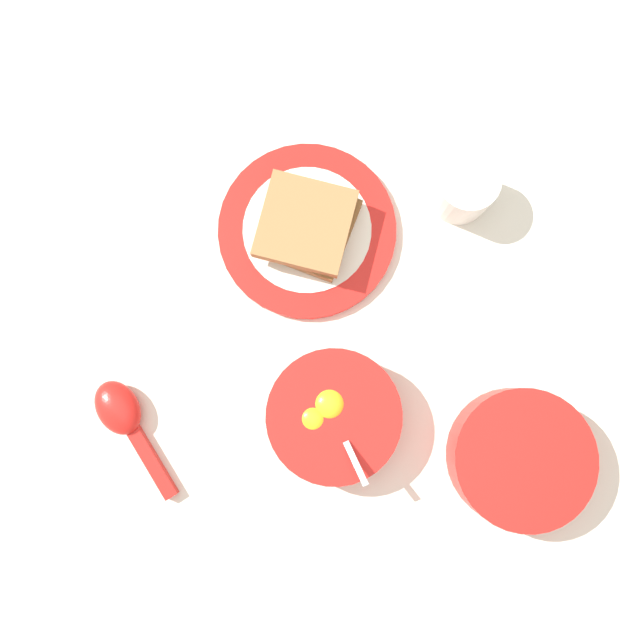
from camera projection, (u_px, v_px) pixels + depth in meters
name	position (u px, v px, depth m)	size (l,w,h in m)	color
ground_plane	(334.00, 340.00, 0.78)	(3.00, 3.00, 0.00)	silver
egg_bowl	(333.00, 416.00, 0.74)	(0.16, 0.16, 0.08)	red
toast_plate	(307.00, 231.00, 0.79)	(0.23, 0.23, 0.01)	red
toast_sandwich	(307.00, 226.00, 0.76)	(0.14, 0.14, 0.04)	brown
soup_spoon	(124.00, 417.00, 0.75)	(0.08, 0.16, 0.03)	red
congee_bowl	(520.00, 458.00, 0.73)	(0.16, 0.16, 0.05)	red
drinking_cup	(464.00, 188.00, 0.76)	(0.08, 0.08, 0.06)	silver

